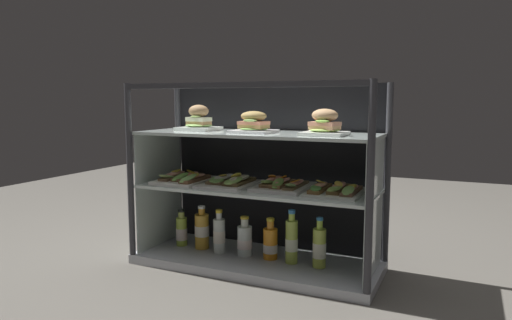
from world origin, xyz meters
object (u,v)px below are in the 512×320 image
plated_roll_sandwich_near_right_corner (254,124)px  plated_roll_sandwich_mid_right (325,125)px  plated_roll_sandwich_near_left_corner (199,121)px  open_sandwich_tray_mid_right (336,190)px  juice_bottle_back_center (270,243)px  juice_bottle_front_left_end (292,241)px  open_sandwich_tray_near_right_corner (283,185)px  juice_bottle_back_right (202,230)px  juice_bottle_front_middle (219,235)px  juice_bottle_tucked_behind (319,247)px  open_sandwich_tray_far_right (185,178)px  open_sandwich_tray_far_left (230,181)px  juice_bottle_near_post (182,231)px  juice_bottle_back_left (245,240)px

plated_roll_sandwich_near_right_corner → plated_roll_sandwich_mid_right: size_ratio=1.03×
plated_roll_sandwich_near_left_corner → open_sandwich_tray_mid_right: plated_roll_sandwich_near_left_corner is taller
plated_roll_sandwich_mid_right → juice_bottle_back_center: size_ratio=0.93×
juice_bottle_front_left_end → open_sandwich_tray_near_right_corner: bearing=173.2°
juice_bottle_back_right → juice_bottle_front_middle: 0.12m
juice_bottle_front_left_end → juice_bottle_tucked_behind: 0.13m
juice_bottle_tucked_behind → juice_bottle_front_left_end: bearing=179.1°
open_sandwich_tray_mid_right → juice_bottle_tucked_behind: size_ratio=1.30×
open_sandwich_tray_far_right → open_sandwich_tray_far_left: open_sandwich_tray_far_left is taller
juice_bottle_front_middle → juice_bottle_back_center: juice_bottle_front_middle is taller
open_sandwich_tray_mid_right → juice_bottle_near_post: bearing=178.0°
open_sandwich_tray_far_left → open_sandwich_tray_near_right_corner: bearing=4.5°
open_sandwich_tray_near_right_corner → juice_bottle_tucked_behind: open_sandwich_tray_near_right_corner is taller
open_sandwich_tray_mid_right → juice_bottle_back_left: size_ratio=1.54×
open_sandwich_tray_far_left → juice_bottle_front_left_end: bearing=2.7°
juice_bottle_back_right → open_sandwich_tray_far_right: bearing=-141.2°
open_sandwich_tray_far_right → plated_roll_sandwich_mid_right: bearing=-0.4°
plated_roll_sandwich_near_left_corner → open_sandwich_tray_near_right_corner: plated_roll_sandwich_near_left_corner is taller
plated_roll_sandwich_near_left_corner → juice_bottle_back_left: bearing=-4.7°
juice_bottle_back_right → juice_bottle_back_center: size_ratio=1.11×
juice_bottle_front_middle → juice_bottle_back_center: bearing=4.7°
juice_bottle_front_middle → juice_bottle_back_right: bearing=167.5°
plated_roll_sandwich_near_left_corner → open_sandwich_tray_far_right: plated_roll_sandwich_near_left_corner is taller
open_sandwich_tray_far_right → open_sandwich_tray_near_right_corner: size_ratio=1.01×
open_sandwich_tray_mid_right → juice_bottle_tucked_behind: (-0.07, 0.01, -0.27)m
plated_roll_sandwich_near_right_corner → juice_bottle_front_middle: plated_roll_sandwich_near_right_corner is taller
plated_roll_sandwich_near_right_corner → juice_bottle_back_center: plated_roll_sandwich_near_right_corner is taller
open_sandwich_tray_near_right_corner → juice_bottle_tucked_behind: (0.18, -0.01, -0.27)m
plated_roll_sandwich_near_right_corner → open_sandwich_tray_far_right: 0.46m
plated_roll_sandwich_mid_right → open_sandwich_tray_mid_right: 0.29m
open_sandwich_tray_mid_right → juice_bottle_front_middle: size_ratio=1.37×
juice_bottle_front_middle → juice_bottle_tucked_behind: bearing=0.9°
plated_roll_sandwich_near_right_corner → juice_bottle_back_center: 0.57m
plated_roll_sandwich_near_right_corner → juice_bottle_front_middle: size_ratio=0.86×
open_sandwich_tray_near_right_corner → juice_bottle_back_right: size_ratio=1.36×
juice_bottle_front_left_end → juice_bottle_back_left: bearing=179.0°
plated_roll_sandwich_near_right_corner → juice_bottle_tucked_behind: bearing=1.9°
plated_roll_sandwich_mid_right → juice_bottle_back_left: bearing=173.6°
juice_bottle_back_right → juice_bottle_back_center: juice_bottle_back_right is taller
juice_bottle_near_post → juice_bottle_back_left: 0.37m
open_sandwich_tray_far_right → juice_bottle_front_middle: bearing=8.3°
plated_roll_sandwich_near_left_corner → open_sandwich_tray_far_left: plated_roll_sandwich_near_left_corner is taller
open_sandwich_tray_near_right_corner → juice_bottle_front_middle: open_sandwich_tray_near_right_corner is taller
open_sandwich_tray_near_right_corner → juice_bottle_front_left_end: bearing=-6.8°
open_sandwich_tray_far_left → open_sandwich_tray_far_right: bearing=-175.1°
juice_bottle_front_middle → juice_bottle_back_center: 0.27m
open_sandwich_tray_mid_right → open_sandwich_tray_near_right_corner: bearing=175.7°
juice_bottle_back_right → juice_bottle_back_center: (0.38, -0.00, -0.02)m
plated_roll_sandwich_near_left_corner → plated_roll_sandwich_near_right_corner: bearing=-6.9°
plated_roll_sandwich_near_right_corner → open_sandwich_tray_mid_right: 0.48m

